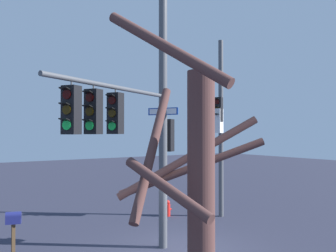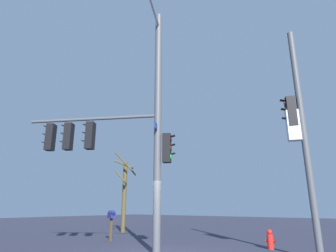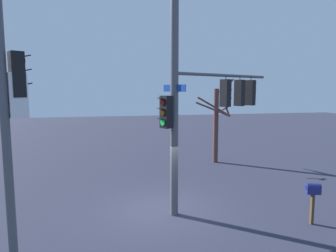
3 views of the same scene
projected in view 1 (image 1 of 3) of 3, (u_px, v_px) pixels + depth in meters
The scene contains 6 objects.
ground_plane at pixel (180, 249), 12.12m from camera, with size 80.00×80.00×0.00m, color #2C2D3E.
main_signal_pole_assembly at pixel (150, 100), 11.34m from camera, with size 6.50×3.43×9.65m.
secondary_pole_assembly at pixel (220, 123), 16.77m from camera, with size 0.74×0.50×8.03m.
fire_hydrant at pixel (168, 209), 16.84m from camera, with size 0.38×0.24×0.73m.
mailbox at pixel (13, 222), 11.23m from camera, with size 0.49×0.36×1.41m.
bare_tree_across_street at pixel (196, 248), 4.15m from camera, with size 2.34×2.34×5.11m.
Camera 1 is at (7.28, 9.78, 3.83)m, focal length 39.63 mm.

